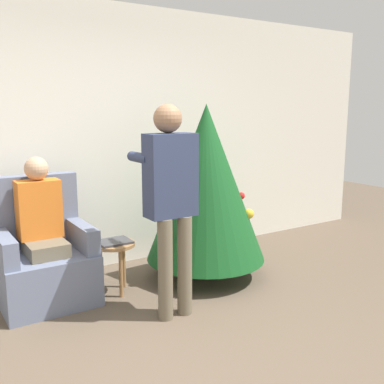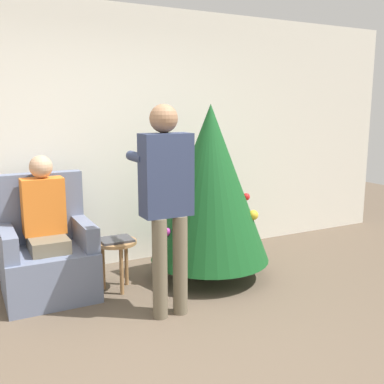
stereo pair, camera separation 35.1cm
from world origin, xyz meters
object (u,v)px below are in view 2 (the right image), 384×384
Objects in this scene: armchair at (47,256)px; side_stool at (116,249)px; christmas_tree at (210,183)px; person_standing at (166,192)px; person_seated at (46,221)px.

armchair is 0.62m from side_stool.
christmas_tree is 1.08m from side_stool.
side_stool is (-0.22, 0.65, -0.63)m from person_standing.
side_stool is (0.58, -0.20, 0.03)m from armchair.
christmas_tree is 1.01× the size of person_standing.
person_standing is at bearing -142.41° from christmas_tree.
person_seated is 1.18m from person_standing.
armchair is at bearing 168.47° from christmas_tree.
christmas_tree is at bearing -10.17° from person_seated.
person_seated is at bearing 164.70° from side_stool.
christmas_tree reaches higher than side_stool.
person_seated reaches higher than side_stool.
armchair is 0.64× the size of person_standing.
side_stool is at bearing 108.39° from person_standing.
christmas_tree is 1.58× the size of armchair.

